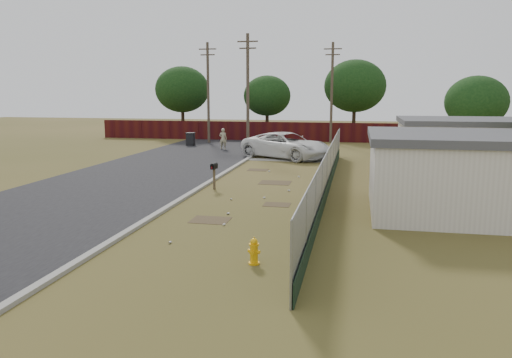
% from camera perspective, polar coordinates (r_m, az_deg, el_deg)
% --- Properties ---
extents(ground, '(120.00, 120.00, 0.00)m').
position_cam_1_polar(ground, '(22.98, 0.25, -1.73)').
color(ground, brown).
rests_on(ground, ground).
extents(street, '(15.10, 60.00, 0.12)m').
position_cam_1_polar(street, '(32.45, -8.72, 1.63)').
color(street, black).
rests_on(street, ground).
extents(chainlink_fence, '(0.10, 27.06, 2.02)m').
position_cam_1_polar(chainlink_fence, '(23.45, 8.24, 0.39)').
color(chainlink_fence, gray).
rests_on(chainlink_fence, ground).
extents(privacy_fence, '(30.00, 0.12, 1.80)m').
position_cam_1_polar(privacy_fence, '(48.35, -0.95, 5.51)').
color(privacy_fence, '#40100D').
rests_on(privacy_fence, ground).
extents(utility_poles, '(12.60, 8.24, 9.00)m').
position_cam_1_polar(utility_poles, '(43.49, 0.83, 10.01)').
color(utility_poles, brown).
rests_on(utility_poles, ground).
extents(houses, '(9.30, 17.24, 3.10)m').
position_cam_1_polar(houses, '(25.95, 23.24, 2.30)').
color(houses, silver).
rests_on(houses, ground).
extents(horizon_trees, '(33.32, 31.94, 7.78)m').
position_cam_1_polar(horizon_trees, '(45.77, 7.15, 9.85)').
color(horizon_trees, '#332517').
rests_on(horizon_trees, ground).
extents(fire_hydrant, '(0.36, 0.37, 0.77)m').
position_cam_1_polar(fire_hydrant, '(13.73, -0.23, -8.29)').
color(fire_hydrant, '#ECA90C').
rests_on(fire_hydrant, ground).
extents(mailbox, '(0.25, 0.56, 1.28)m').
position_cam_1_polar(mailbox, '(24.04, -4.82, 1.20)').
color(mailbox, brown).
rests_on(mailbox, ground).
extents(pickup_truck, '(7.22, 5.89, 1.83)m').
position_cam_1_polar(pickup_truck, '(35.30, 3.51, 3.86)').
color(pickup_truck, white).
rests_on(pickup_truck, ground).
extents(pedestrian, '(0.63, 0.42, 1.74)m').
position_cam_1_polar(pedestrian, '(40.74, -3.78, 4.61)').
color(pedestrian, tan).
rests_on(pedestrian, ground).
extents(trash_bin, '(0.78, 0.81, 1.13)m').
position_cam_1_polar(trash_bin, '(44.05, -7.49, 4.57)').
color(trash_bin, black).
rests_on(trash_bin, ground).
extents(scattered_litter, '(2.62, 14.57, 0.07)m').
position_cam_1_polar(scattered_litter, '(22.03, -0.29, -2.13)').
color(scattered_litter, silver).
rests_on(scattered_litter, ground).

